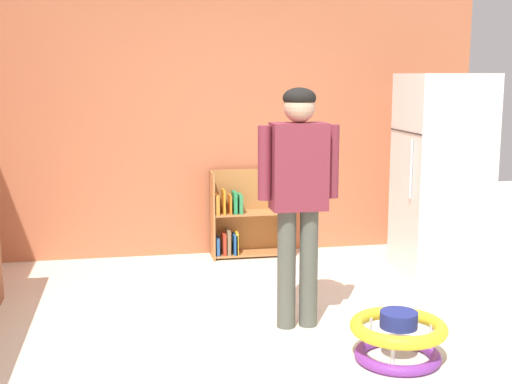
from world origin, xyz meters
name	(u,v)px	position (x,y,z in m)	size (l,w,h in m)	color
ground_plane	(266,338)	(0.00, 0.00, 0.00)	(12.00, 12.00, 0.00)	silver
back_wall	(219,118)	(0.00, 2.33, 1.35)	(5.20, 0.06, 2.70)	#C36944
refrigerator	(442,175)	(1.83, 1.25, 0.89)	(0.73, 0.68, 1.78)	white
bookshelf	(246,219)	(0.23, 2.15, 0.37)	(0.80, 0.28, 0.85)	#B3743F
standing_person	(298,184)	(0.26, 0.19, 1.02)	(0.57, 0.23, 1.69)	#53564B
baby_walker	(398,337)	(0.74, -0.51, 0.16)	(0.60, 0.60, 0.32)	purple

